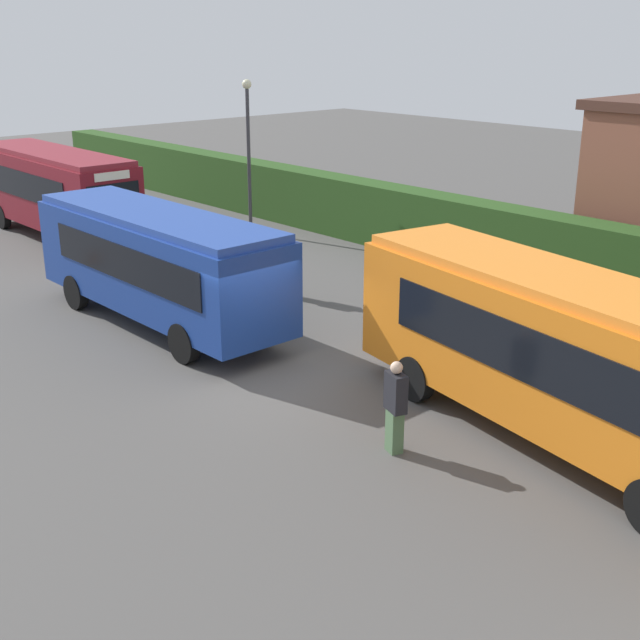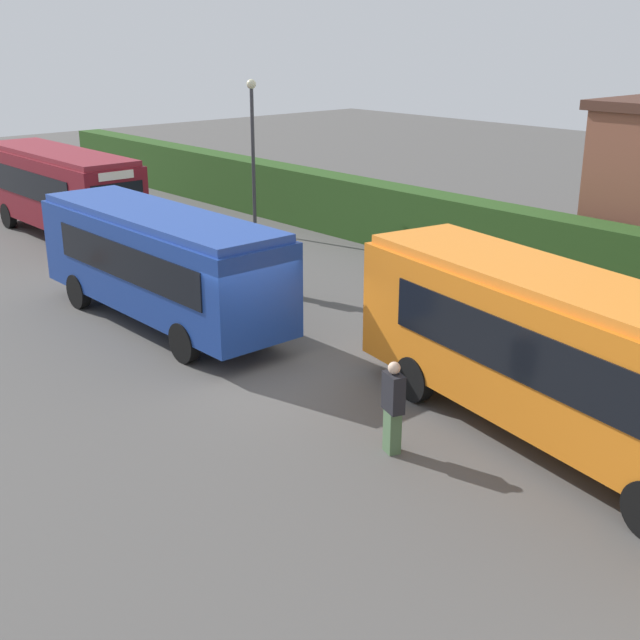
{
  "view_description": "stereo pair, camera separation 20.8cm",
  "coord_description": "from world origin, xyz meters",
  "px_view_note": "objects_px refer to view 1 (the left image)",
  "views": [
    {
      "loc": [
        13.7,
        -10.94,
        7.59
      ],
      "look_at": [
        0.45,
        1.04,
        1.31
      ],
      "focal_mm": 46.35,
      "sensor_mm": 36.0,
      "label": 1
    },
    {
      "loc": [
        13.84,
        -10.78,
        7.59
      ],
      "look_at": [
        0.45,
        1.04,
        1.31
      ],
      "focal_mm": 46.35,
      "sensor_mm": 36.0,
      "label": 2
    }
  ],
  "objects_px": {
    "bus_blue": "(158,260)",
    "person_left": "(291,267)",
    "lamppost": "(248,140)",
    "bus_orange": "(564,351)",
    "bus_maroon": "(56,188)",
    "person_center": "(395,405)"
  },
  "relations": [
    {
      "from": "bus_orange",
      "to": "person_center",
      "type": "relative_size",
      "value": 5.45
    },
    {
      "from": "person_center",
      "to": "lamppost",
      "type": "distance_m",
      "value": 18.73
    },
    {
      "from": "bus_orange",
      "to": "bus_maroon",
      "type": "bearing_deg",
      "value": 8.7
    },
    {
      "from": "bus_blue",
      "to": "lamppost",
      "type": "bearing_deg",
      "value": -50.7
    },
    {
      "from": "bus_maroon",
      "to": "person_left",
      "type": "distance_m",
      "value": 12.1
    },
    {
      "from": "person_center",
      "to": "person_left",
      "type": "bearing_deg",
      "value": -100.17
    },
    {
      "from": "bus_maroon",
      "to": "person_left",
      "type": "xyz_separation_m",
      "value": [
        11.94,
        1.67,
        -0.95
      ]
    },
    {
      "from": "person_left",
      "to": "lamppost",
      "type": "distance_m",
      "value": 9.05
    },
    {
      "from": "bus_maroon",
      "to": "bus_blue",
      "type": "relative_size",
      "value": 1.02
    },
    {
      "from": "bus_blue",
      "to": "person_left",
      "type": "distance_m",
      "value": 4.29
    },
    {
      "from": "lamppost",
      "to": "bus_orange",
      "type": "bearing_deg",
      "value": -19.65
    },
    {
      "from": "person_left",
      "to": "lamppost",
      "type": "relative_size",
      "value": 0.31
    },
    {
      "from": "bus_maroon",
      "to": "person_center",
      "type": "height_order",
      "value": "bus_maroon"
    },
    {
      "from": "bus_maroon",
      "to": "bus_orange",
      "type": "bearing_deg",
      "value": -1.07
    },
    {
      "from": "bus_blue",
      "to": "lamppost",
      "type": "distance_m",
      "value": 11.07
    },
    {
      "from": "bus_orange",
      "to": "lamppost",
      "type": "height_order",
      "value": "lamppost"
    },
    {
      "from": "person_left",
      "to": "bus_blue",
      "type": "bearing_deg",
      "value": -75.07
    },
    {
      "from": "person_center",
      "to": "bus_maroon",
      "type": "bearing_deg",
      "value": -79.84
    },
    {
      "from": "bus_maroon",
      "to": "person_center",
      "type": "bearing_deg",
      "value": -8.32
    },
    {
      "from": "bus_maroon",
      "to": "bus_blue",
      "type": "distance_m",
      "value": 11.64
    },
    {
      "from": "bus_orange",
      "to": "person_left",
      "type": "relative_size",
      "value": 5.57
    },
    {
      "from": "bus_blue",
      "to": "person_center",
      "type": "relative_size",
      "value": 4.92
    }
  ]
}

